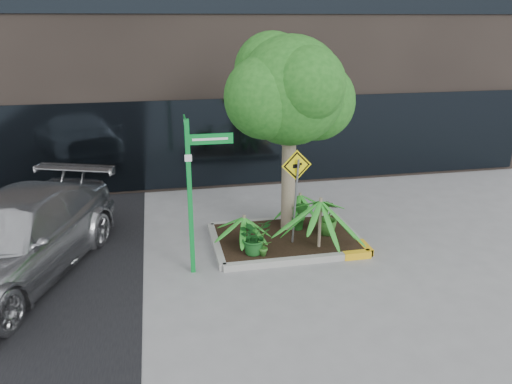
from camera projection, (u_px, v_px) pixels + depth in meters
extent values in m
plane|color=gray|center=(280.00, 248.00, 11.18)|extent=(80.00, 80.00, 0.00)
cube|color=#9E9E99|center=(274.00, 221.00, 12.49)|extent=(3.20, 0.15, 0.15)
cube|color=#9E9E99|center=(299.00, 261.00, 10.46)|extent=(3.20, 0.15, 0.15)
cube|color=#9E9E99|center=(216.00, 245.00, 11.17)|extent=(0.15, 2.20, 0.15)
cube|color=#9E9E99|center=(351.00, 233.00, 11.78)|extent=(0.15, 2.20, 0.15)
cube|color=yellow|center=(357.00, 255.00, 10.70)|extent=(0.60, 0.17, 0.15)
cube|color=black|center=(285.00, 237.00, 11.46)|extent=(3.05, 2.05, 0.06)
cylinder|color=gray|center=(288.00, 174.00, 11.49)|extent=(0.32, 0.32, 2.99)
cylinder|color=gray|center=(294.00, 127.00, 11.14)|extent=(0.57, 0.16, 0.97)
sphere|color=#1D5B1A|center=(290.00, 91.00, 10.86)|extent=(2.39, 2.39, 2.39)
sphere|color=#1D5B1A|center=(316.00, 101.00, 11.37)|extent=(1.79, 1.79, 1.79)
sphere|color=#1D5B1A|center=(266.00, 97.00, 10.60)|extent=(1.79, 1.79, 1.79)
sphere|color=#1D5B1A|center=(308.00, 85.00, 10.28)|extent=(1.60, 1.60, 1.60)
sphere|color=#1D5B1A|center=(272.00, 70.00, 11.14)|extent=(1.69, 1.69, 1.69)
cylinder|color=gray|center=(320.00, 223.00, 10.75)|extent=(0.07, 0.07, 1.14)
cylinder|color=gray|center=(244.00, 230.00, 10.89)|extent=(0.07, 0.07, 0.71)
cylinder|color=gray|center=(300.00, 207.00, 12.16)|extent=(0.07, 0.07, 0.75)
imported|color=#BBBCC0|center=(13.00, 240.00, 9.68)|extent=(4.08, 6.04, 1.63)
imported|color=#18551E|center=(254.00, 236.00, 10.50)|extent=(0.92, 0.92, 0.79)
imported|color=#285F1C|center=(327.00, 217.00, 11.44)|extent=(0.66, 0.66, 0.84)
imported|color=#2F7022|center=(263.00, 242.00, 10.42)|extent=(0.46, 0.46, 0.63)
imported|color=#1A5719|center=(300.00, 215.00, 11.69)|extent=(0.57, 0.57, 0.73)
cube|color=#0D9132|center=(190.00, 199.00, 9.65)|extent=(0.09, 0.09, 3.14)
cube|color=#0D9132|center=(210.00, 139.00, 9.33)|extent=(0.87, 0.04, 0.20)
cube|color=#0D9132|center=(185.00, 124.00, 9.58)|extent=(0.04, 0.87, 0.20)
cube|color=white|center=(210.00, 139.00, 9.32)|extent=(0.67, 0.01, 0.04)
cube|color=white|center=(184.00, 124.00, 9.58)|extent=(0.01, 0.67, 0.04)
cube|color=white|center=(188.00, 158.00, 9.32)|extent=(0.13, 0.01, 0.13)
cylinder|color=slate|center=(295.00, 202.00, 10.71)|extent=(0.07, 0.28, 1.98)
cube|color=yellow|center=(297.00, 165.00, 10.41)|extent=(0.66, 0.08, 0.66)
cube|color=black|center=(297.00, 165.00, 10.40)|extent=(0.59, 0.06, 0.59)
cube|color=yellow|center=(297.00, 166.00, 10.40)|extent=(0.50, 0.05, 0.50)
cube|color=black|center=(296.00, 166.00, 10.40)|extent=(0.16, 0.02, 0.09)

